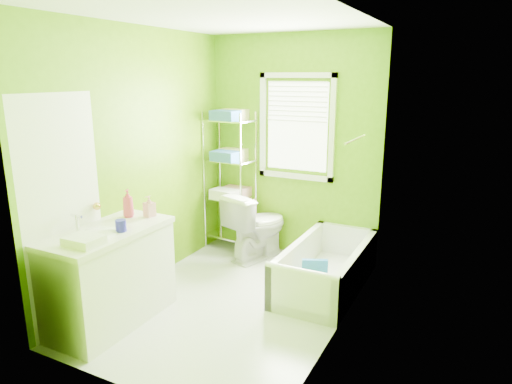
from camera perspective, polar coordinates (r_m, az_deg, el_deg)
The scene contains 9 objects.
ground at distance 4.57m, azimuth -2.84°, elevation -13.41°, with size 2.90×2.90×0.00m, color silver.
room_envelope at distance 4.08m, azimuth -3.11°, elevation 6.17°, with size 2.14×2.94×2.62m.
window at distance 5.33m, azimuth 5.12°, elevation 8.79°, with size 0.92×0.05×1.22m.
door at distance 4.11m, azimuth -22.88°, elevation -2.72°, with size 0.09×0.80×2.00m.
right_wall_decor at distance 3.71m, azimuth 10.80°, elevation 1.53°, with size 0.04×1.48×1.17m.
bathtub at distance 4.80m, azimuth 8.65°, elevation -10.07°, with size 0.70×1.49×0.48m.
toilet at distance 5.41m, azimuth 0.14°, elevation -4.18°, with size 0.45×0.79×0.81m, color white.
vanity at distance 4.22m, azimuth -17.87°, elevation -9.68°, with size 0.59×1.14×1.12m.
wire_shelf_unit at distance 5.59m, azimuth -3.11°, elevation 3.36°, with size 0.61×0.49×1.73m.
Camera 1 is at (2.02, -3.50, 2.13)m, focal length 32.00 mm.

